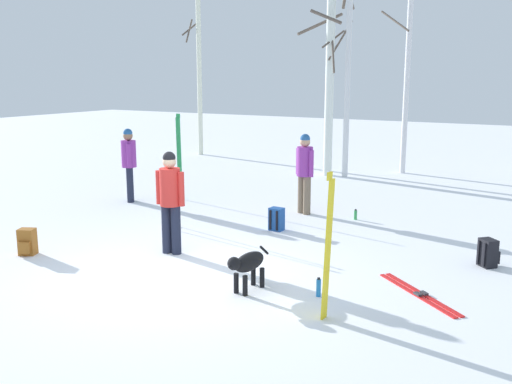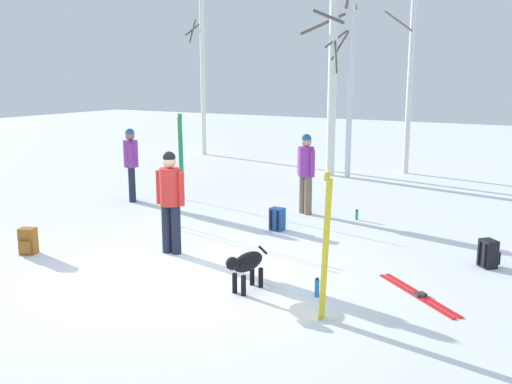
{
  "view_description": "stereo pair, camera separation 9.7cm",
  "coord_description": "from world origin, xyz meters",
  "px_view_note": "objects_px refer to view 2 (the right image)",
  "views": [
    {
      "loc": [
        5.07,
        -6.55,
        2.94
      ],
      "look_at": [
        0.33,
        1.68,
        1.0
      ],
      "focal_mm": 40.55,
      "sensor_mm": 36.0,
      "label": 1
    },
    {
      "loc": [
        5.15,
        -6.51,
        2.94
      ],
      "look_at": [
        0.33,
        1.68,
        1.0
      ],
      "focal_mm": 40.55,
      "sensor_mm": 36.0,
      "label": 2
    }
  ],
  "objects_px": {
    "ski_pair_planted_0": "(326,247)",
    "ski_pair_planted_1": "(181,157)",
    "backpack_0": "(28,241)",
    "birch_tree_2": "(349,80)",
    "water_bottle_1": "(357,215)",
    "birch_tree_1": "(333,71)",
    "dog": "(246,264)",
    "backpack_2": "(277,219)",
    "birch_tree_0": "(202,50)",
    "ski_pair_lying_0": "(418,294)",
    "backpack_1": "(488,254)",
    "person_0": "(306,169)",
    "birch_tree_3": "(411,59)",
    "person_2": "(170,196)",
    "ski_poles_0": "(171,190)",
    "person_1": "(131,160)"
  },
  "relations": [
    {
      "from": "person_0",
      "to": "birch_tree_3",
      "type": "height_order",
      "value": "birch_tree_3"
    },
    {
      "from": "person_2",
      "to": "birch_tree_1",
      "type": "height_order",
      "value": "birch_tree_1"
    },
    {
      "from": "person_0",
      "to": "dog",
      "type": "relative_size",
      "value": 1.92
    },
    {
      "from": "ski_pair_planted_0",
      "to": "birch_tree_3",
      "type": "bearing_deg",
      "value": 101.31
    },
    {
      "from": "ski_pair_lying_0",
      "to": "backpack_0",
      "type": "bearing_deg",
      "value": -166.61
    },
    {
      "from": "ski_pair_lying_0",
      "to": "backpack_1",
      "type": "xyz_separation_m",
      "value": [
        0.62,
        1.71,
        0.2
      ]
    },
    {
      "from": "person_2",
      "to": "birch_tree_2",
      "type": "distance_m",
      "value": 8.56
    },
    {
      "from": "birch_tree_0",
      "to": "birch_tree_2",
      "type": "bearing_deg",
      "value": -15.84
    },
    {
      "from": "backpack_0",
      "to": "birch_tree_3",
      "type": "height_order",
      "value": "birch_tree_3"
    },
    {
      "from": "dog",
      "to": "birch_tree_2",
      "type": "xyz_separation_m",
      "value": [
        -2.2,
        9.22,
        2.38
      ]
    },
    {
      "from": "backpack_2",
      "to": "water_bottle_1",
      "type": "height_order",
      "value": "backpack_2"
    },
    {
      "from": "water_bottle_1",
      "to": "birch_tree_1",
      "type": "height_order",
      "value": "birch_tree_1"
    },
    {
      "from": "person_2",
      "to": "backpack_2",
      "type": "height_order",
      "value": "person_2"
    },
    {
      "from": "ski_pair_planted_1",
      "to": "birch_tree_1",
      "type": "xyz_separation_m",
      "value": [
        1.74,
        4.9,
        2.03
      ]
    },
    {
      "from": "person_1",
      "to": "ski_pair_planted_1",
      "type": "bearing_deg",
      "value": 42.79
    },
    {
      "from": "birch_tree_0",
      "to": "birch_tree_3",
      "type": "distance_m",
      "value": 7.72
    },
    {
      "from": "backpack_0",
      "to": "birch_tree_3",
      "type": "bearing_deg",
      "value": 74.44
    },
    {
      "from": "birch_tree_1",
      "to": "dog",
      "type": "bearing_deg",
      "value": -73.61
    },
    {
      "from": "dog",
      "to": "birch_tree_1",
      "type": "bearing_deg",
      "value": 106.39
    },
    {
      "from": "ski_pair_planted_1",
      "to": "birch_tree_2",
      "type": "relative_size",
      "value": 0.38
    },
    {
      "from": "backpack_0",
      "to": "birch_tree_2",
      "type": "relative_size",
      "value": 0.08
    },
    {
      "from": "person_2",
      "to": "ski_pair_lying_0",
      "type": "bearing_deg",
      "value": 2.79
    },
    {
      "from": "person_2",
      "to": "birch_tree_0",
      "type": "distance_m",
      "value": 12.48
    },
    {
      "from": "person_0",
      "to": "birch_tree_0",
      "type": "xyz_separation_m",
      "value": [
        -7.35,
        6.53,
        2.82
      ]
    },
    {
      "from": "ski_pair_planted_1",
      "to": "backpack_2",
      "type": "bearing_deg",
      "value": -21.87
    },
    {
      "from": "person_0",
      "to": "backpack_2",
      "type": "relative_size",
      "value": 3.9
    },
    {
      "from": "ski_pair_planted_0",
      "to": "ski_pair_lying_0",
      "type": "relative_size",
      "value": 1.31
    },
    {
      "from": "backpack_1",
      "to": "backpack_2",
      "type": "xyz_separation_m",
      "value": [
        -3.85,
        0.25,
        0.0
      ]
    },
    {
      "from": "person_2",
      "to": "birch_tree_1",
      "type": "bearing_deg",
      "value": 95.07
    },
    {
      "from": "backpack_2",
      "to": "birch_tree_3",
      "type": "xyz_separation_m",
      "value": [
        0.23,
        7.7,
        3.15
      ]
    },
    {
      "from": "ski_pair_planted_0",
      "to": "ski_pair_planted_1",
      "type": "height_order",
      "value": "ski_pair_planted_1"
    },
    {
      "from": "backpack_0",
      "to": "ski_pair_lying_0",
      "type": "bearing_deg",
      "value": 13.39
    },
    {
      "from": "ski_pair_planted_0",
      "to": "water_bottle_1",
      "type": "xyz_separation_m",
      "value": [
        -1.4,
        4.82,
        -0.8
      ]
    },
    {
      "from": "person_0",
      "to": "ski_pair_planted_0",
      "type": "relative_size",
      "value": 0.94
    },
    {
      "from": "person_0",
      "to": "dog",
      "type": "distance_m",
      "value": 4.72
    },
    {
      "from": "person_1",
      "to": "ski_pair_lying_0",
      "type": "bearing_deg",
      "value": -18.74
    },
    {
      "from": "dog",
      "to": "ski_pair_planted_1",
      "type": "bearing_deg",
      "value": 135.73
    },
    {
      "from": "ski_pair_lying_0",
      "to": "backpack_1",
      "type": "distance_m",
      "value": 1.83
    },
    {
      "from": "dog",
      "to": "backpack_2",
      "type": "height_order",
      "value": "dog"
    },
    {
      "from": "backpack_2",
      "to": "birch_tree_3",
      "type": "relative_size",
      "value": 0.07
    },
    {
      "from": "dog",
      "to": "birch_tree_1",
      "type": "height_order",
      "value": "birch_tree_1"
    },
    {
      "from": "person_2",
      "to": "ski_pair_planted_0",
      "type": "bearing_deg",
      "value": -18.84
    },
    {
      "from": "birch_tree_3",
      "to": "ski_pair_lying_0",
      "type": "bearing_deg",
      "value": -72.76
    },
    {
      "from": "ski_pair_lying_0",
      "to": "birch_tree_3",
      "type": "height_order",
      "value": "birch_tree_3"
    },
    {
      "from": "birch_tree_0",
      "to": "birch_tree_2",
      "type": "distance_m",
      "value": 6.74
    },
    {
      "from": "dog",
      "to": "ski_pair_lying_0",
      "type": "distance_m",
      "value": 2.37
    },
    {
      "from": "backpack_0",
      "to": "ski_poles_0",
      "type": "bearing_deg",
      "value": 69.44
    },
    {
      "from": "person_1",
      "to": "person_2",
      "type": "relative_size",
      "value": 1.0
    },
    {
      "from": "ski_pair_planted_0",
      "to": "backpack_1",
      "type": "bearing_deg",
      "value": 64.82
    },
    {
      "from": "ski_pair_planted_1",
      "to": "backpack_2",
      "type": "distance_m",
      "value": 3.67
    }
  ]
}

